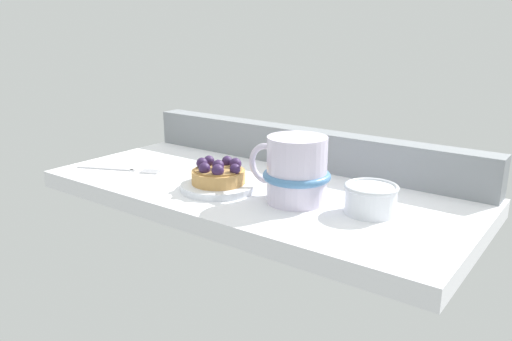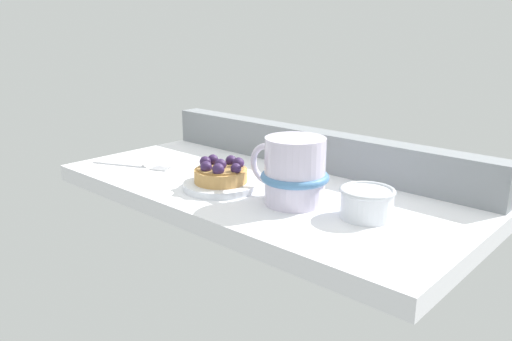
{
  "view_description": "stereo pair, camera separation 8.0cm",
  "coord_description": "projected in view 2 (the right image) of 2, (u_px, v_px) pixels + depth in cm",
  "views": [
    {
      "loc": [
        48.94,
        -66.42,
        26.44
      ],
      "look_at": [
        3.36,
        -4.7,
        4.13
      ],
      "focal_mm": 35.39,
      "sensor_mm": 36.0,
      "label": 1
    },
    {
      "loc": [
        55.1,
        -61.35,
        26.44
      ],
      "look_at": [
        3.36,
        -4.7,
        4.13
      ],
      "focal_mm": 35.39,
      "sensor_mm": 36.0,
      "label": 2
    }
  ],
  "objects": [
    {
      "name": "sugar_bowl",
      "position": [
        367.0,
        202.0,
        0.71
      ],
      "size": [
        7.83,
        7.83,
        4.33
      ],
      "color": "silver",
      "rests_on": "ground_plane"
    },
    {
      "name": "dessert_plate",
      "position": [
        221.0,
        185.0,
        0.84
      ],
      "size": [
        12.62,
        12.62,
        1.13
      ],
      "color": "silver",
      "rests_on": "ground_plane"
    },
    {
      "name": "raspberry_tart",
      "position": [
        221.0,
        172.0,
        0.84
      ],
      "size": [
        8.86,
        8.86,
        4.09
      ],
      "color": "tan",
      "rests_on": "dessert_plate"
    },
    {
      "name": "ground_plane",
      "position": [
        260.0,
        193.0,
        0.87
      ],
      "size": [
        73.48,
        34.65,
        3.02
      ],
      "primitive_type": "cube",
      "color": "white"
    },
    {
      "name": "window_rail_back",
      "position": [
        313.0,
        149.0,
        0.96
      ],
      "size": [
        72.01,
        4.47,
        7.2
      ],
      "primitive_type": "cube",
      "color": "gray",
      "rests_on": "ground_plane"
    },
    {
      "name": "dessert_fork",
      "position": [
        131.0,
        165.0,
        0.97
      ],
      "size": [
        15.86,
        8.25,
        0.6
      ],
      "color": "silver",
      "rests_on": "ground_plane"
    },
    {
      "name": "coffee_mug",
      "position": [
        294.0,
        171.0,
        0.76
      ],
      "size": [
        14.22,
        10.47,
        10.27
      ],
      "color": "silver",
      "rests_on": "ground_plane"
    }
  ]
}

